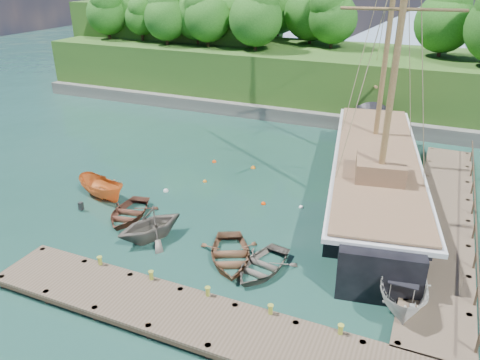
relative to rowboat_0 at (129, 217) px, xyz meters
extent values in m
plane|color=#17382B|center=(6.29, -0.31, 0.00)|extent=(160.00, 160.00, 0.00)
cube|color=#4E3F30|center=(8.29, -6.81, 0.54)|extent=(20.00, 3.20, 0.12)
cube|color=black|center=(8.29, -6.81, 0.38)|extent=(20.00, 3.20, 0.20)
cylinder|color=black|center=(-1.41, -8.11, 0.05)|extent=(0.28, 0.28, 1.10)
cylinder|color=black|center=(-1.41, -5.51, 0.05)|extent=(0.28, 0.28, 1.10)
cube|color=#4E3F30|center=(17.79, 6.69, 0.54)|extent=(3.20, 24.00, 0.12)
cube|color=black|center=(17.79, 6.69, 0.38)|extent=(3.20, 24.00, 0.20)
cylinder|color=black|center=(16.49, -5.01, 0.05)|extent=(0.28, 0.28, 1.10)
cylinder|color=black|center=(16.49, 18.39, 0.05)|extent=(0.28, 0.28, 1.10)
cylinder|color=black|center=(19.09, 18.39, 0.05)|extent=(0.28, 0.28, 1.10)
cylinder|color=olive|center=(2.29, -5.41, 0.00)|extent=(0.26, 0.26, 0.45)
cylinder|color=olive|center=(5.29, -5.41, 0.00)|extent=(0.26, 0.26, 0.45)
cylinder|color=olive|center=(8.29, -5.41, 0.00)|extent=(0.26, 0.26, 0.45)
cylinder|color=olive|center=(11.29, -5.41, 0.00)|extent=(0.26, 0.26, 0.45)
cylinder|color=olive|center=(14.29, -5.41, 0.00)|extent=(0.26, 0.26, 0.45)
imported|color=#532E21|center=(0.00, 0.00, 0.00)|extent=(3.67, 4.59, 0.85)
imported|color=#615A50|center=(2.66, -1.54, 0.00)|extent=(4.81, 5.04, 2.07)
imported|color=brown|center=(7.68, -1.72, 0.00)|extent=(4.79, 5.35, 0.91)
imported|color=#59524A|center=(9.52, -1.88, 0.00)|extent=(3.48, 4.40, 0.82)
imported|color=orange|center=(-3.10, 1.47, 0.00)|extent=(4.47, 2.67, 1.62)
imported|color=beige|center=(16.29, -1.65, 0.00)|extent=(2.77, 5.76, 2.14)
cube|color=black|center=(13.25, 9.25, 0.91)|extent=(8.29, 17.44, 3.48)
cube|color=black|center=(11.37, 19.85, 0.91)|extent=(3.87, 5.70, 3.13)
cube|color=black|center=(14.93, -0.17, 0.91)|extent=(4.50, 4.91, 3.30)
cube|color=silver|center=(13.25, 9.25, 2.58)|extent=(9.26, 22.62, 0.25)
cube|color=brown|center=(13.25, 9.25, 2.83)|extent=(8.70, 22.07, 0.12)
cube|color=brown|center=(13.88, 5.72, 3.43)|extent=(3.20, 3.43, 1.20)
cylinder|color=brown|center=(10.72, 23.48, 4.03)|extent=(1.45, 6.83, 1.69)
cylinder|color=brown|center=(12.50, 13.49, 12.07)|extent=(0.36, 0.36, 18.48)
cylinder|color=brown|center=(14.01, 5.01, 11.33)|extent=(0.36, 0.36, 17.00)
sphere|color=silver|center=(0.19, 4.01, 0.00)|extent=(0.37, 0.37, 0.37)
sphere|color=orange|center=(1.93, 6.46, 0.00)|extent=(0.29, 0.29, 0.29)
sphere|color=#F93A00|center=(7.01, 4.93, 0.00)|extent=(0.30, 0.30, 0.30)
sphere|color=silver|center=(9.40, 5.45, 0.00)|extent=(0.29, 0.29, 0.29)
sphere|color=#D33F09|center=(0.91, 10.03, 0.00)|extent=(0.34, 0.34, 0.34)
sphere|color=orange|center=(4.17, 10.15, 0.00)|extent=(0.36, 0.36, 0.36)
cube|color=#474744|center=(-1.71, 23.69, 0.60)|extent=(50.00, 4.00, 1.40)
cube|color=#234519|center=(-1.71, 29.69, 3.00)|extent=(50.00, 14.00, 6.00)
cube|color=#234519|center=(-15.71, 33.69, 5.00)|extent=(24.00, 12.00, 10.00)
cylinder|color=#382616|center=(-9.81, 27.80, 6.70)|extent=(0.36, 0.36, 1.40)
sphere|color=#1C4B15|center=(-9.81, 27.80, 9.10)|extent=(5.42, 5.42, 5.42)
cylinder|color=#382616|center=(-7.89, 26.50, 6.70)|extent=(0.36, 0.36, 1.40)
sphere|color=#1C4B15|center=(-7.89, 26.50, 8.96)|extent=(5.02, 5.02, 5.02)
cylinder|color=#382616|center=(-21.50, 26.96, 6.70)|extent=(0.36, 0.36, 1.40)
sphere|color=#1C4B15|center=(-21.50, 26.96, 8.88)|extent=(4.79, 4.79, 4.79)
cylinder|color=#382616|center=(-14.44, 34.48, 6.70)|extent=(0.36, 0.36, 1.40)
sphere|color=#1C4B15|center=(-14.44, 34.48, 9.39)|extent=(6.25, 6.25, 6.25)
cylinder|color=#382616|center=(-19.29, 30.01, 6.70)|extent=(0.36, 0.36, 1.40)
sphere|color=#1C4B15|center=(-19.29, 30.01, 9.26)|extent=(5.89, 5.89, 5.89)
cylinder|color=#382616|center=(4.68, 30.91, 6.70)|extent=(0.36, 0.36, 1.40)
sphere|color=#1C4B15|center=(4.68, 30.91, 9.00)|extent=(5.13, 5.13, 5.13)
cylinder|color=#382616|center=(-15.24, 35.22, 6.70)|extent=(0.36, 0.36, 1.40)
sphere|color=#1C4B15|center=(-15.24, 35.22, 8.88)|extent=(4.80, 4.80, 4.80)
cylinder|color=#382616|center=(-3.86, 29.89, 6.70)|extent=(0.36, 0.36, 1.40)
sphere|color=#1C4B15|center=(-3.86, 29.89, 9.24)|extent=(5.82, 5.82, 5.82)
cylinder|color=#382616|center=(1.71, 33.05, 6.70)|extent=(0.36, 0.36, 1.40)
sphere|color=#1C4B15|center=(1.71, 33.05, 9.32)|extent=(6.05, 6.05, 6.05)
cylinder|color=#382616|center=(-2.22, 26.24, 6.70)|extent=(0.36, 0.36, 1.40)
sphere|color=#1C4B15|center=(-2.22, 26.24, 9.11)|extent=(5.47, 5.47, 5.47)
cylinder|color=#382616|center=(15.56, 30.09, 6.70)|extent=(0.36, 0.36, 1.40)
sphere|color=#1C4B15|center=(15.56, 30.09, 9.14)|extent=(5.55, 5.55, 5.55)
cylinder|color=#382616|center=(-3.72, 37.45, 6.70)|extent=(0.36, 0.36, 1.40)
sphere|color=#1C4B15|center=(-3.72, 37.45, 9.39)|extent=(6.25, 6.25, 6.25)
cylinder|color=#382616|center=(-21.92, 35.51, 6.70)|extent=(0.36, 0.36, 1.40)
sphere|color=#1C4B15|center=(-21.92, 35.51, 9.09)|extent=(5.41, 5.41, 5.41)
cylinder|color=#382616|center=(-11.62, 31.09, 6.70)|extent=(0.36, 0.36, 1.40)
sphere|color=#1C4B15|center=(-11.62, 31.09, 9.12)|extent=(5.47, 5.47, 5.47)
cylinder|color=#382616|center=(-16.98, 27.33, 6.70)|extent=(0.36, 0.36, 1.40)
sphere|color=#1C4B15|center=(-16.98, 27.33, 8.52)|extent=(3.77, 3.77, 3.77)
cylinder|color=#382616|center=(-13.32, 31.17, 6.70)|extent=(0.36, 0.36, 1.40)
sphere|color=#1C4B15|center=(-13.32, 31.17, 9.31)|extent=(6.04, 6.04, 6.04)
cylinder|color=#382616|center=(0.56, 38.06, 6.70)|extent=(0.36, 0.36, 1.40)
sphere|color=#1C4B15|center=(0.56, 38.06, 9.26)|extent=(5.89, 5.89, 5.89)
cylinder|color=#382616|center=(-5.61, 30.72, 6.70)|extent=(0.36, 0.36, 1.40)
sphere|color=#1C4B15|center=(-5.61, 30.72, 9.33)|extent=(6.08, 6.08, 6.08)
cylinder|color=#382616|center=(-16.60, 28.94, 6.70)|extent=(0.36, 0.36, 1.40)
sphere|color=#1C4B15|center=(-16.60, 28.94, 8.69)|extent=(4.25, 4.25, 4.25)
cylinder|color=#382616|center=(-12.62, 25.75, 6.70)|extent=(0.36, 0.36, 1.40)
sphere|color=#1C4B15|center=(-12.62, 25.75, 8.87)|extent=(4.77, 4.77, 4.77)
cone|color=#728CA5|center=(11.29, 69.69, 4.00)|extent=(32.00, 32.00, 8.00)
cone|color=#728CA5|center=(-23.71, 69.69, 5.00)|extent=(40.00, 40.00, 10.00)
camera|label=1|loc=(16.41, -20.36, 14.14)|focal=35.00mm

